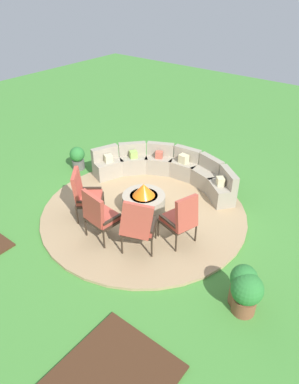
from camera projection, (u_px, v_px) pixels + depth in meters
ground_plane at (144, 213)px, 7.78m from camera, size 24.00×24.00×0.00m
patio_circle at (144, 212)px, 7.76m from camera, size 4.47×4.47×0.06m
mulch_bed_right at (112, 378)px, 4.64m from camera, size 1.43×1.53×0.04m
fire_pit at (144, 201)px, 7.60m from camera, size 0.93×0.93×0.69m
curved_stone_bench at (167, 169)px, 8.72m from camera, size 3.54×1.81×0.75m
lounge_chair_front_left at (85, 194)px, 7.28m from camera, size 0.78×0.79×1.10m
lounge_chair_front_right at (99, 215)px, 6.67m from camera, size 0.63×0.58×1.10m
lounge_chair_back_left at (138, 225)px, 6.40m from camera, size 0.80×0.82×1.15m
lounge_chair_back_right at (181, 218)px, 6.59m from camera, size 0.74×0.67×1.09m
potted_plant_0 at (78, 157)px, 9.30m from camera, size 0.39×0.39×0.63m
potted_plant_1 at (246, 293)px, 5.35m from camera, size 0.50×0.50×0.75m
potted_plant_2 at (243, 284)px, 5.50m from camera, size 0.43×0.43×0.76m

